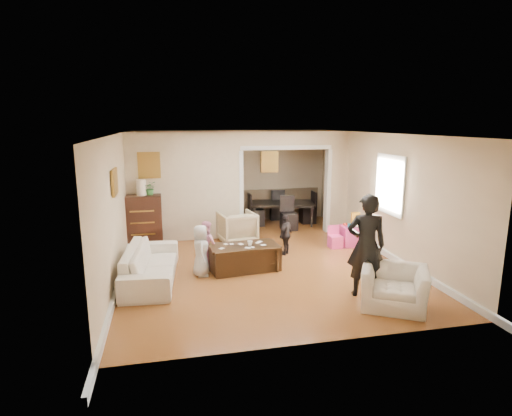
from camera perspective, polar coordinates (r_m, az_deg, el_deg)
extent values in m
plane|color=#A05E29|center=(8.83, 0.28, -6.94)|extent=(7.00, 7.00, 0.00)
cube|color=beige|center=(10.09, -9.61, 2.86)|extent=(2.75, 0.18, 2.60)
cube|color=beige|center=(10.96, 10.97, 3.51)|extent=(0.55, 0.18, 2.60)
cube|color=beige|center=(10.39, 4.12, 9.49)|extent=(2.22, 0.18, 0.35)
cube|color=white|center=(9.09, 17.94, 3.08)|extent=(0.03, 0.95, 1.10)
cube|color=brown|center=(9.92, -14.47, 5.71)|extent=(0.45, 0.03, 0.55)
cube|color=brown|center=(7.69, -18.85, 3.41)|extent=(0.03, 0.55, 0.40)
cube|color=brown|center=(12.02, 1.87, 6.35)|extent=(0.45, 0.03, 0.55)
imported|color=#EEE4CD|center=(7.80, -14.23, -7.46)|extent=(1.02, 2.22, 0.63)
imported|color=tan|center=(9.84, -2.62, -2.70)|extent=(0.93, 0.95, 0.76)
imported|color=#EEE4CD|center=(6.90, 18.42, -10.28)|extent=(1.27, 1.22, 0.63)
cube|color=black|center=(9.97, -15.25, -1.65)|extent=(0.86, 0.48, 1.18)
cylinder|color=#FFEECF|center=(9.82, -15.49, 2.74)|extent=(0.22, 0.22, 0.36)
imported|color=#2F672D|center=(9.82, -14.32, 2.67)|extent=(0.29, 0.25, 0.32)
cube|color=#372011|center=(8.13, -1.60, -6.80)|extent=(1.39, 0.82, 0.49)
imported|color=white|center=(8.01, -0.84, -4.87)|extent=(0.12, 0.12, 0.10)
cube|color=#DD3A8D|center=(9.95, 13.02, -3.73)|extent=(0.51, 0.51, 0.45)
cube|color=yellow|center=(9.99, 13.50, -1.45)|extent=(0.21, 0.09, 0.30)
cylinder|color=teal|center=(9.79, 12.69, -2.34)|extent=(0.08, 0.08, 0.08)
cube|color=red|center=(9.94, 12.17, -2.20)|extent=(0.09, 0.08, 0.05)
imported|color=white|center=(9.80, 13.65, -2.47)|extent=(0.22, 0.22, 0.05)
imported|color=black|center=(11.68, 3.63, -0.75)|extent=(1.91, 1.32, 0.61)
imported|color=black|center=(7.01, 14.90, -5.00)|extent=(0.71, 0.56, 1.72)
imported|color=silver|center=(7.81, -7.58, -5.82)|extent=(0.33, 0.49, 0.97)
imported|color=#F99BBD|center=(8.26, -6.79, -4.96)|extent=(0.53, 0.57, 0.94)
imported|color=black|center=(9.01, 4.10, -3.63)|extent=(0.51, 0.53, 0.89)
cube|color=white|center=(8.14, -3.36, -4.96)|extent=(0.08, 0.10, 0.00)
cube|color=white|center=(8.29, 0.53, -4.63)|extent=(0.13, 0.13, 0.00)
cube|color=white|center=(7.93, -0.48, -5.40)|extent=(0.10, 0.10, 0.00)
cube|color=white|center=(8.21, 0.24, -4.80)|extent=(0.09, 0.08, 0.00)
cube|color=white|center=(8.14, -4.17, -4.97)|extent=(0.10, 0.11, 0.00)
cube|color=white|center=(8.07, 1.02, -5.10)|extent=(0.10, 0.09, 0.00)
cube|color=white|center=(7.88, -4.75, -5.55)|extent=(0.13, 0.13, 0.00)
cube|color=white|center=(7.90, -1.13, -5.48)|extent=(0.14, 0.13, 0.00)
cube|color=white|center=(8.13, -2.09, -4.97)|extent=(0.12, 0.13, 0.00)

